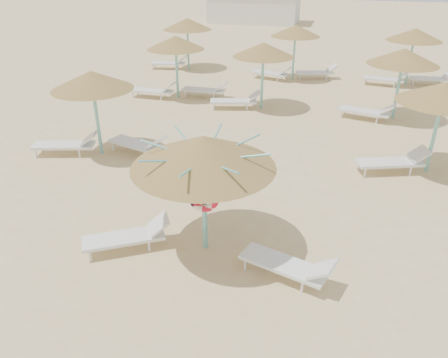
# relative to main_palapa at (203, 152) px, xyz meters

# --- Properties ---
(ground) EXTENTS (120.00, 120.00, 0.00)m
(ground) POSITION_rel_main_palapa_xyz_m (-0.17, -0.35, -2.27)
(ground) COLOR #D8C184
(ground) RESTS_ON ground
(main_palapa) EXTENTS (2.92, 2.92, 2.62)m
(main_palapa) POSITION_rel_main_palapa_xyz_m (0.00, 0.00, 0.00)
(main_palapa) COLOR #6DBEB9
(main_palapa) RESTS_ON ground
(lounger_main_a) EXTENTS (1.87, 1.45, 0.68)m
(lounger_main_a) POSITION_rel_main_palapa_xyz_m (-1.56, -0.48, -1.95)
(lounger_main_a) COLOR white
(lounger_main_a) RESTS_ON ground
(lounger_main_b) EXTENTS (1.96, 1.09, 0.68)m
(lounger_main_b) POSITION_rel_main_palapa_xyz_m (1.91, -0.57, -1.94)
(lounger_main_b) COLOR white
(lounger_main_b) RESTS_ON ground
(palapa_field) EXTENTS (15.71, 14.31, 2.68)m
(palapa_field) POSITION_rel_main_palapa_xyz_m (-0.08, 10.82, 0.01)
(palapa_field) COLOR #6DBEB9
(palapa_field) RESTS_ON ground
(service_hut) EXTENTS (8.40, 4.40, 3.25)m
(service_hut) POSITION_rel_main_palapa_xyz_m (-6.17, 34.65, -0.63)
(service_hut) COLOR silver
(service_hut) RESTS_ON ground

